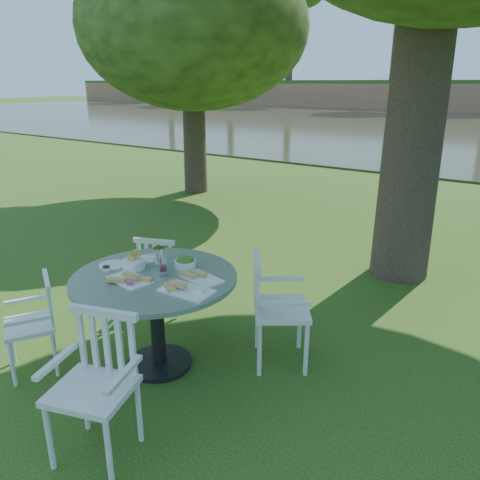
% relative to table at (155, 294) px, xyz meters
% --- Properties ---
extents(ground, '(140.00, 140.00, 0.00)m').
position_rel_table_xyz_m(ground, '(0.06, 0.95, -0.68)').
color(ground, '#1B3A0C').
rests_on(ground, ground).
extents(table, '(1.36, 1.36, 0.85)m').
position_rel_table_xyz_m(table, '(0.00, 0.00, 0.00)').
color(table, black).
rests_on(table, ground).
extents(chair_ne, '(0.67, 0.68, 0.99)m').
position_rel_table_xyz_m(chair_ne, '(0.75, 0.61, -0.10)').
color(chair_ne, silver).
rests_on(chair_ne, ground).
extents(chair_nw, '(0.56, 0.54, 0.87)m').
position_rel_table_xyz_m(chair_nw, '(-0.67, 0.72, -0.17)').
color(chair_nw, silver).
rests_on(chair_nw, ground).
extents(chair_sw, '(0.56, 0.55, 0.83)m').
position_rel_table_xyz_m(chair_sw, '(-0.79, -0.59, -0.19)').
color(chair_sw, silver).
rests_on(chair_sw, ground).
extents(chair_se, '(0.61, 0.59, 0.97)m').
position_rel_table_xyz_m(chair_se, '(0.37, -0.89, -0.11)').
color(chair_se, silver).
rests_on(chair_se, ground).
extents(tableware, '(1.21, 0.71, 0.20)m').
position_rel_table_xyz_m(tableware, '(-0.02, 0.06, 0.21)').
color(tableware, white).
rests_on(tableware, table).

